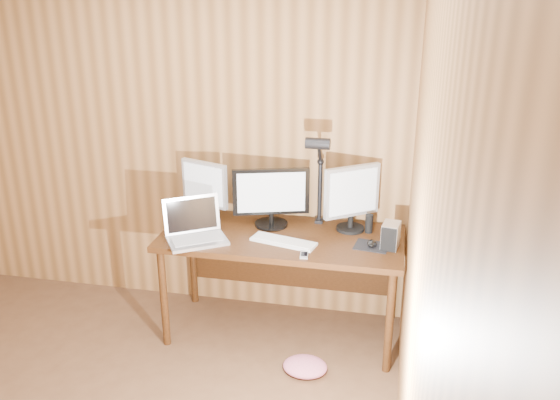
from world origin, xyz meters
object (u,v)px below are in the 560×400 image
(hard_drive, at_px, (391,235))
(phone, at_px, (304,255))
(monitor_right, at_px, (352,196))
(desk, at_px, (284,247))
(laptop, at_px, (195,229))
(mouse, at_px, (372,243))
(keyboard, at_px, (284,241))
(speaker, at_px, (369,224))
(monitor_left, at_px, (205,188))
(desk_lamp, at_px, (319,168))
(monitor_center, at_px, (271,197))

(hard_drive, relative_size, phone, 1.59)
(phone, bearing_deg, monitor_right, 56.32)
(phone, bearing_deg, desk, 114.15)
(desk, bearing_deg, hard_drive, -8.90)
(laptop, bearing_deg, mouse, -26.84)
(keyboard, distance_m, hard_drive, 0.68)
(monitor_right, xyz_separation_m, hard_drive, (0.27, -0.22, -0.16))
(keyboard, bearing_deg, speaker, 42.12)
(monitor_right, xyz_separation_m, laptop, (-0.98, -0.35, -0.18))
(speaker, bearing_deg, monitor_left, 178.89)
(monitor_right, xyz_separation_m, desk_lamp, (-0.23, 0.00, 0.18))
(laptop, height_order, phone, laptop)
(hard_drive, relative_size, desk_lamp, 0.24)
(monitor_left, xyz_separation_m, hard_drive, (1.29, -0.23, -0.14))
(laptop, bearing_deg, speaker, -15.80)
(laptop, height_order, speaker, laptop)
(keyboard, xyz_separation_m, phone, (0.16, -0.16, -0.00))
(desk, distance_m, desk_lamp, 0.60)
(monitor_center, bearing_deg, laptop, -161.23)
(phone, distance_m, desk_lamp, 0.62)
(laptop, bearing_deg, desk, -9.18)
(speaker, bearing_deg, desk_lamp, 177.23)
(monitor_center, relative_size, monitor_left, 1.22)
(mouse, relative_size, speaker, 0.83)
(mouse, height_order, hard_drive, hard_drive)
(monitor_center, bearing_deg, phone, -71.42)
(monitor_right, distance_m, speaker, 0.22)
(monitor_center, relative_size, desk_lamp, 0.74)
(monitor_center, bearing_deg, keyboard, -79.06)
(mouse, bearing_deg, speaker, 119.80)
(mouse, distance_m, hard_drive, 0.13)
(monitor_left, bearing_deg, keyboard, -6.59)
(keyboard, distance_m, phone, 0.23)
(monitor_left, height_order, laptop, monitor_left)
(desk, relative_size, hard_drive, 9.89)
(phone, bearing_deg, laptop, 165.97)
(monitor_left, bearing_deg, laptop, -63.79)
(monitor_left, relative_size, monitor_right, 0.92)
(keyboard, bearing_deg, desk, 115.05)
(monitor_right, bearing_deg, laptop, 164.07)
(speaker, distance_m, desk_lamp, 0.50)
(keyboard, height_order, mouse, mouse)
(phone, relative_size, desk_lamp, 0.15)
(monitor_left, distance_m, hard_drive, 1.32)
(mouse, xyz_separation_m, phone, (-0.40, -0.22, -0.02))
(hard_drive, xyz_separation_m, desk_lamp, (-0.50, 0.23, 0.35))
(desk, bearing_deg, mouse, -11.53)
(keyboard, relative_size, hard_drive, 2.76)
(speaker, relative_size, desk_lamp, 0.18)
(desk, xyz_separation_m, hard_drive, (0.71, -0.11, 0.20))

